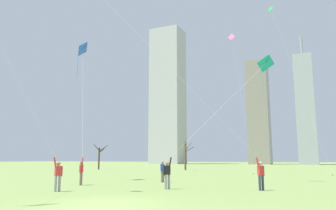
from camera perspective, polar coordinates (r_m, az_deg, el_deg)
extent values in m
plane|color=#7A934C|center=(13.82, -10.91, -16.50)|extent=(400.00, 400.00, 0.00)
cylinder|color=gray|center=(19.92, -0.42, -13.19)|extent=(0.14, 0.14, 0.85)
cylinder|color=gray|center=(20.02, 0.15, -13.17)|extent=(0.14, 0.14, 0.85)
cube|color=black|center=(19.93, -0.14, -11.19)|extent=(0.36, 0.39, 0.54)
sphere|color=#9E7051|center=(19.93, -0.14, -10.07)|extent=(0.22, 0.22, 0.22)
cylinder|color=black|center=(19.83, -0.68, -11.29)|extent=(0.09, 0.09, 0.55)
cylinder|color=black|center=(20.03, 0.40, -9.83)|extent=(0.19, 0.22, 0.56)
cube|color=teal|center=(28.06, 16.57, 6.93)|extent=(1.30, 0.86, 1.37)
cylinder|color=black|center=(28.06, 16.57, 6.93)|extent=(0.55, 0.31, 0.82)
cylinder|color=teal|center=(27.89, 16.12, 3.75)|extent=(0.02, 0.02, 2.11)
cylinder|color=silver|center=(23.59, 9.86, 0.26)|extent=(4.70, 8.51, 7.60)
cylinder|color=gray|center=(19.58, -18.30, -12.80)|extent=(0.14, 0.14, 0.85)
cylinder|color=gray|center=(19.49, -18.91, -12.79)|extent=(0.14, 0.14, 0.85)
cube|color=red|center=(19.50, -18.49, -10.76)|extent=(0.32, 0.39, 0.54)
sphere|color=#9E7051|center=(19.49, -18.43, -9.61)|extent=(0.22, 0.22, 0.22)
cylinder|color=red|center=(19.59, -17.92, -10.87)|extent=(0.09, 0.09, 0.55)
cylinder|color=red|center=(19.41, -19.00, -9.34)|extent=(0.16, 0.22, 0.56)
cylinder|color=#33384C|center=(19.98, 16.10, -12.82)|extent=(0.14, 0.14, 0.85)
cylinder|color=#33384C|center=(19.84, 15.61, -12.87)|extent=(0.14, 0.14, 0.85)
cube|color=red|center=(19.88, 15.76, -10.85)|extent=(0.37, 0.39, 0.54)
sphere|color=tan|center=(19.87, 15.71, -9.73)|extent=(0.22, 0.22, 0.22)
cylinder|color=red|center=(20.02, 16.22, -10.91)|extent=(0.09, 0.09, 0.55)
cylinder|color=red|center=(19.73, 15.24, -9.51)|extent=(0.20, 0.21, 0.56)
cylinder|color=silver|center=(19.16, -5.18, 11.98)|extent=(11.31, 8.03, 13.75)
cylinder|color=#726656|center=(23.71, -14.91, -12.27)|extent=(0.14, 0.14, 0.85)
cylinder|color=#726656|center=(23.93, -14.79, -12.25)|extent=(0.14, 0.14, 0.85)
cube|color=red|center=(23.79, -14.78, -10.59)|extent=(0.33, 0.39, 0.54)
sphere|color=brown|center=(23.79, -14.74, -9.65)|extent=(0.22, 0.22, 0.22)
cylinder|color=red|center=(23.59, -14.90, -10.68)|extent=(0.09, 0.09, 0.55)
cylinder|color=red|center=(23.99, -14.61, -9.46)|extent=(0.17, 0.22, 0.56)
cube|color=blue|center=(30.05, -14.54, 9.39)|extent=(0.55, 1.52, 1.40)
cylinder|color=black|center=(30.05, -14.54, 9.39)|extent=(0.47, 0.45, 0.84)
cylinder|color=blue|center=(29.56, -15.38, 6.54)|extent=(0.02, 0.02, 2.16)
cylinder|color=silver|center=(26.68, -14.56, 1.30)|extent=(3.14, 3.29, 9.42)
cylinder|color=#726656|center=(25.78, -1.07, -12.32)|extent=(0.14, 0.14, 0.85)
cylinder|color=#726656|center=(25.98, -0.85, -12.30)|extent=(0.14, 0.14, 0.85)
cube|color=#2D4CA5|center=(25.85, -0.96, -10.77)|extent=(0.20, 0.34, 0.54)
sphere|color=#9E7051|center=(25.84, -0.96, -9.91)|extent=(0.22, 0.22, 0.22)
cylinder|color=#2D4CA5|center=(25.66, -1.17, -10.86)|extent=(0.09, 0.09, 0.55)
cylinder|color=#2D4CA5|center=(26.04, -0.75, -10.84)|extent=(0.09, 0.09, 0.55)
cube|color=green|center=(46.23, 17.37, 15.59)|extent=(0.75, 0.55, 0.84)
cylinder|color=black|center=(46.23, 17.37, 15.59)|extent=(0.08, 0.33, 0.51)
cylinder|color=silver|center=(42.22, 21.75, 3.25)|extent=(5.63, 1.09, 20.89)
cylinder|color=#3F3833|center=(40.78, 26.62, -10.81)|extent=(0.10, 0.10, 0.08)
cube|color=pink|center=(44.67, 10.94, 11.50)|extent=(1.01, 0.36, 1.02)
cylinder|color=black|center=(44.67, 10.94, 11.50)|extent=(0.02, 0.28, 0.65)
cylinder|color=pink|center=(44.14, 10.93, 10.22)|extent=(0.02, 0.02, 1.46)
cylinder|color=silver|center=(42.13, 12.69, 0.48)|extent=(2.11, 0.05, 17.50)
cylinder|color=#3F3833|center=(41.35, 14.57, -11.45)|extent=(0.10, 0.10, 0.08)
cylinder|color=brown|center=(54.00, 3.02, -8.78)|extent=(0.31, 0.31, 4.60)
cylinder|color=brown|center=(54.42, 3.74, -7.68)|extent=(1.10, 1.34, 0.86)
cylinder|color=brown|center=(52.99, 3.03, -7.59)|extent=(0.92, 2.00, 0.80)
cylinder|color=brown|center=(54.36, 3.57, -7.14)|extent=(0.87, 1.09, 1.30)
cylinder|color=#423326|center=(59.17, -11.88, -9.06)|extent=(0.27, 0.27, 3.73)
cylinder|color=#423326|center=(59.44, -11.08, -7.29)|extent=(1.07, 1.40, 1.17)
cylinder|color=#423326|center=(58.85, -11.34, -7.59)|extent=(1.25, 0.14, 0.79)
cylinder|color=#423326|center=(58.86, -12.27, -7.21)|extent=(0.49, 1.22, 1.10)
cylinder|color=#423326|center=(59.50, -11.44, -7.80)|extent=(0.43, 1.07, 0.67)
cube|color=gray|center=(121.52, 15.41, -1.15)|extent=(7.32, 6.95, 36.84)
cube|color=#B2B2B7|center=(127.94, -0.03, 1.69)|extent=(11.85, 9.46, 52.60)
cube|color=#9EA3AD|center=(119.07, 22.76, -0.73)|extent=(5.89, 9.73, 36.26)
cylinder|color=#99999E|center=(123.98, 22.12, 9.30)|extent=(0.80, 0.80, 7.44)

